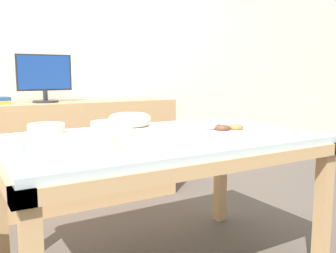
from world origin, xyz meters
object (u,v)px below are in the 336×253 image
Objects in this scene: pastry_platter at (223,128)px; tealight_centre at (196,122)px; tealight_near_cakes at (115,142)px; cake_chocolate_round at (46,131)px; computer_monitor at (45,78)px; tealight_near_front at (122,150)px; cake_golden_bundt at (130,121)px; plate_stack at (111,129)px; tealight_left_edge at (296,135)px.

tealight_centre is at bearing 84.17° from pastry_platter.
tealight_centre is at bearing 27.73° from tealight_near_cakes.
computer_monitor is at bearing 77.16° from cake_chocolate_round.
cake_chocolate_round is (-0.24, -1.07, -0.26)m from computer_monitor.
tealight_near_cakes and tealight_centre have the same top height.
tealight_near_front is (-0.74, -0.26, -0.00)m from pastry_platter.
pastry_platter is at bearing 19.10° from tealight_near_front.
cake_golden_bundt is at bearing 4.72° from cake_chocolate_round.
plate_stack is 0.22m from tealight_near_cakes.
cake_golden_bundt is 7.93× the size of tealight_centre.
tealight_left_edge is at bearing -31.27° from plate_stack.
tealight_left_edge is (0.82, -0.50, -0.03)m from plate_stack.
computer_monitor is at bearing 91.79° from plate_stack.
tealight_left_edge is at bearing -61.65° from pastry_platter.
tealight_near_front is at bearing -92.65° from computer_monitor.
tealight_near_cakes is (-0.88, 0.29, 0.00)m from tealight_left_edge.
tealight_left_edge is (0.86, -1.76, -0.27)m from computer_monitor.
tealight_near_front is (-0.12, -0.39, -0.03)m from plate_stack.
tealight_left_edge is at bearing -6.20° from tealight_near_front.
tealight_centre is at bearing -0.85° from cake_chocolate_round.
computer_monitor is 1.09m from cake_golden_bundt.
pastry_platter is at bearing -42.01° from cake_golden_bundt.
cake_golden_bundt is at bearing 172.91° from tealight_centre.
computer_monitor is 1.40× the size of cake_chocolate_round.
tealight_left_edge is at bearing -64.07° from computer_monitor.
cake_chocolate_round is 1.30m from tealight_left_edge.
plate_stack reaches higher than tealight_left_edge.
cake_chocolate_round reaches higher than tealight_near_front.
cake_golden_bundt is 0.95m from tealight_left_edge.
plate_stack is at bearing -33.80° from cake_chocolate_round.
plate_stack reaches higher than pastry_platter.
plate_stack is at bearing -164.94° from tealight_centre.
plate_stack reaches higher than tealight_near_cakes.
tealight_near_front is (-0.08, -1.66, -0.27)m from computer_monitor.
tealight_centre is (0.70, -1.09, -0.27)m from computer_monitor.
cake_golden_bundt is at bearing 129.68° from tealight_left_edge.
cake_chocolate_round is 0.95× the size of cake_golden_bundt.
tealight_near_front and tealight_centre have the same top height.
tealight_left_edge is at bearing -76.55° from tealight_centre.
tealight_near_cakes is (-0.03, -1.47, -0.27)m from computer_monitor.
pastry_platter is (0.91, -0.33, -0.01)m from cake_chocolate_round.
tealight_near_front is at bearing 173.80° from tealight_left_edge.
tealight_near_cakes is 1.00× the size of tealight_centre.
tealight_near_cakes is at bearing -152.27° from tealight_centre.
tealight_near_cakes is at bearing 161.73° from tealight_left_edge.
pastry_platter is 7.60× the size of tealight_near_front.
cake_chocolate_round is 0.50m from cake_golden_bundt.
tealight_near_front is at bearing -117.74° from cake_golden_bundt.
tealight_near_front is (-0.33, -0.63, -0.03)m from cake_golden_bundt.
tealight_near_cakes is (0.22, -0.39, -0.02)m from cake_chocolate_round.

